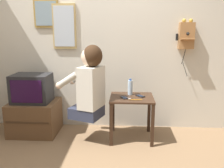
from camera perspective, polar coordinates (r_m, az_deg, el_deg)
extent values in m
plane|color=#846647|center=(2.62, -5.67, -19.32)|extent=(14.00, 14.00, 0.00)
cube|color=beige|center=(3.38, -3.06, 10.72)|extent=(6.80, 0.05, 2.55)
cube|color=#382316|center=(3.04, 4.76, -3.30)|extent=(0.55, 0.50, 0.02)
cube|color=black|center=(2.93, -0.21, -9.77)|extent=(0.04, 0.04, 0.54)
cube|color=black|center=(2.94, 9.72, -9.85)|extent=(0.04, 0.04, 0.54)
cube|color=black|center=(3.35, 0.27, -6.83)|extent=(0.04, 0.04, 0.54)
cube|color=black|center=(3.36, 8.89, -6.92)|extent=(0.04, 0.04, 0.54)
cube|color=#2D3347|center=(3.03, -6.11, -6.66)|extent=(0.45, 0.43, 0.14)
cube|color=beige|center=(2.90, -5.02, -0.78)|extent=(0.32, 0.40, 0.51)
sphere|color=beige|center=(2.84, -5.16, 6.50)|extent=(0.23, 0.23, 0.23)
ellipsoid|color=#382314|center=(2.83, -4.66, 6.76)|extent=(0.30, 0.30, 0.26)
cylinder|color=beige|center=(2.88, -10.60, 0.96)|extent=(0.30, 0.17, 0.22)
cylinder|color=beige|center=(3.12, -7.63, 1.96)|extent=(0.30, 0.17, 0.22)
sphere|color=beige|center=(2.97, -12.58, -0.35)|extent=(0.09, 0.09, 0.09)
sphere|color=beige|center=(3.20, -9.55, 0.72)|extent=(0.09, 0.09, 0.09)
cube|color=brown|center=(3.47, -18.00, -7.57)|extent=(0.63, 0.53, 0.45)
cube|color=#432E1C|center=(3.23, -19.75, -8.79)|extent=(0.56, 0.01, 0.02)
cube|color=#232326|center=(3.35, -18.72, -0.96)|extent=(0.49, 0.36, 0.38)
cube|color=#280F33|center=(3.18, -19.95, -1.75)|extent=(0.40, 0.01, 0.29)
cube|color=#9E6B3D|center=(3.37, 17.45, 11.02)|extent=(0.19, 0.11, 0.35)
cube|color=#9E6B3D|center=(3.29, 17.75, 10.22)|extent=(0.18, 0.07, 0.03)
sphere|color=#B79338|center=(3.35, 16.97, 14.38)|extent=(0.05, 0.05, 0.05)
sphere|color=#B79338|center=(3.38, 18.46, 14.27)|extent=(0.05, 0.05, 0.05)
cone|color=black|center=(3.27, 17.92, 11.41)|extent=(0.04, 0.05, 0.04)
cylinder|color=black|center=(3.35, 15.36, 10.84)|extent=(0.03, 0.03, 0.09)
cylinder|color=black|center=(3.37, 16.89, 6.39)|extent=(0.04, 0.04, 0.22)
cylinder|color=black|center=(3.40, 17.15, 3.37)|extent=(0.07, 0.06, 0.19)
cube|color=olive|center=(3.50, -15.55, 16.03)|extent=(0.34, 0.02, 0.38)
cube|color=gray|center=(3.49, -15.63, 16.04)|extent=(0.29, 0.01, 0.32)
cube|color=tan|center=(3.42, -11.41, 13.44)|extent=(0.32, 0.03, 0.61)
cube|color=#B2BCC6|center=(3.41, -11.48, 13.44)|extent=(0.28, 0.01, 0.55)
cube|color=black|center=(2.98, 2.94, -3.30)|extent=(0.10, 0.14, 0.01)
cube|color=black|center=(2.98, 2.94, -3.19)|extent=(0.08, 0.11, 0.00)
cube|color=black|center=(3.07, 6.82, -2.90)|extent=(0.12, 0.13, 0.01)
cube|color=black|center=(3.07, 6.82, -2.78)|extent=(0.10, 0.11, 0.00)
cylinder|color=#ADC6DB|center=(3.12, 4.40, -0.85)|extent=(0.06, 0.06, 0.19)
cylinder|color=#2D4C8C|center=(3.10, 4.44, 1.06)|extent=(0.03, 0.03, 0.02)
cylinder|color=orange|center=(2.91, 5.64, -3.75)|extent=(0.17, 0.02, 0.01)
cube|color=white|center=(2.90, 4.25, -3.55)|extent=(0.03, 0.01, 0.01)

